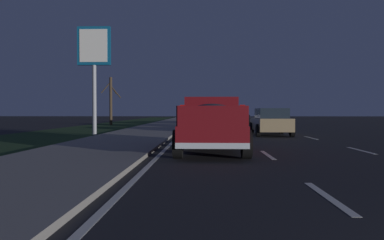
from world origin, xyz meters
name	(u,v)px	position (x,y,z in m)	size (l,w,h in m)	color
ground	(255,130)	(27.00, 0.00, 0.00)	(144.00, 144.00, 0.00)	black
sidewalk_shoulder	(155,129)	(27.00, 7.45, 0.06)	(108.00, 4.00, 0.12)	gray
grass_verge	(89,129)	(27.00, 12.45, 0.00)	(108.00, 6.00, 0.01)	#1E3819
lane_markings	(212,127)	(30.63, 3.09, 0.00)	(108.35, 7.04, 0.01)	silver
pickup_truck	(211,123)	(11.29, 3.50, 0.98)	(5.44, 2.31, 1.87)	maroon
sedan_white	(208,117)	(36.54, 3.40, 0.78)	(4.40, 2.02, 1.54)	silver
sedan_tan	(271,121)	(20.41, -0.06, 0.78)	(4.41, 2.04, 1.54)	#9E845B
sedan_blue	(209,118)	(29.03, 3.34, 0.78)	(4.41, 2.04, 1.54)	navy
sedan_black	(240,117)	(39.47, -0.03, 0.78)	(4.44, 2.08, 1.54)	black
gas_price_sign	(94,54)	(20.24, 10.08, 4.64)	(0.27, 1.90, 6.22)	#99999E
bare_tree_far	(111,100)	(36.02, 12.97, 2.47)	(0.66, 2.01, 4.71)	#423323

